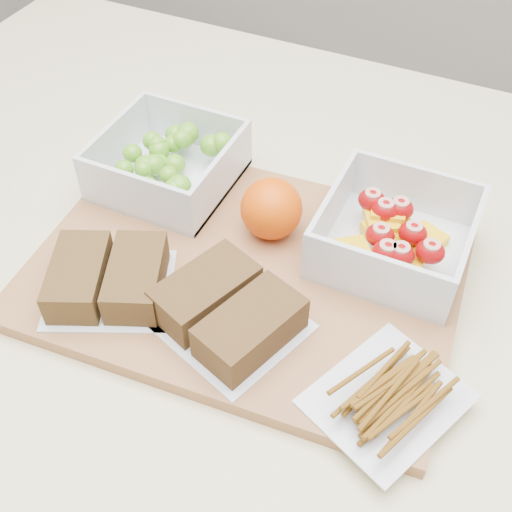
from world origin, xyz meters
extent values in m
cube|color=beige|center=(0.00, 0.00, 0.45)|extent=(1.20, 0.90, 0.90)
cube|color=#A16C42|center=(-0.01, -0.01, 0.91)|extent=(0.44, 0.33, 0.02)
cube|color=silver|center=(-0.14, 0.07, 0.92)|extent=(0.14, 0.14, 0.01)
cube|color=silver|center=(-0.14, 0.14, 0.95)|extent=(0.14, 0.01, 0.06)
cube|color=silver|center=(-0.14, 0.00, 0.95)|extent=(0.14, 0.01, 0.06)
cube|color=silver|center=(-0.08, 0.07, 0.95)|extent=(0.01, 0.13, 0.06)
cube|color=silver|center=(-0.21, 0.07, 0.95)|extent=(0.01, 0.13, 0.06)
sphere|color=#5CA021|center=(-0.16, 0.06, 0.94)|extent=(0.02, 0.02, 0.02)
sphere|color=#5CA021|center=(-0.18, 0.06, 0.95)|extent=(0.02, 0.02, 0.02)
sphere|color=#5CA021|center=(-0.14, 0.10, 0.95)|extent=(0.02, 0.02, 0.02)
sphere|color=#5CA021|center=(-0.14, 0.08, 0.94)|extent=(0.02, 0.02, 0.02)
sphere|color=#5CA021|center=(-0.17, 0.09, 0.95)|extent=(0.02, 0.02, 0.02)
sphere|color=#5CA021|center=(-0.15, 0.07, 0.94)|extent=(0.02, 0.02, 0.02)
sphere|color=#5CA021|center=(-0.16, 0.09, 0.95)|extent=(0.02, 0.02, 0.02)
sphere|color=#5CA021|center=(-0.10, 0.03, 0.96)|extent=(0.03, 0.03, 0.03)
sphere|color=#5CA021|center=(-0.11, 0.11, 0.95)|extent=(0.03, 0.03, 0.03)
sphere|color=#5CA021|center=(-0.14, 0.12, 0.95)|extent=(0.03, 0.03, 0.03)
sphere|color=#5CA021|center=(-0.18, 0.04, 0.95)|extent=(0.02, 0.02, 0.02)
sphere|color=#5CA021|center=(-0.10, 0.12, 0.95)|extent=(0.02, 0.02, 0.02)
sphere|color=#5CA021|center=(-0.14, 0.02, 0.94)|extent=(0.02, 0.02, 0.02)
sphere|color=#5CA021|center=(-0.15, 0.11, 0.95)|extent=(0.02, 0.02, 0.02)
sphere|color=#5CA021|center=(-0.16, 0.08, 0.95)|extent=(0.02, 0.02, 0.02)
sphere|color=#5CA021|center=(-0.14, 0.11, 0.95)|extent=(0.02, 0.02, 0.02)
sphere|color=#5CA021|center=(-0.10, 0.02, 0.95)|extent=(0.03, 0.03, 0.03)
sphere|color=#5CA021|center=(-0.09, 0.03, 0.94)|extent=(0.02, 0.02, 0.02)
sphere|color=#5CA021|center=(-0.15, 0.10, 0.95)|extent=(0.02, 0.02, 0.02)
sphere|color=#5CA021|center=(-0.16, 0.05, 0.94)|extent=(0.02, 0.02, 0.02)
sphere|color=#5CA021|center=(-0.16, 0.12, 0.94)|extent=(0.03, 0.03, 0.03)
sphere|color=#5CA021|center=(-0.12, 0.04, 0.95)|extent=(0.02, 0.02, 0.02)
sphere|color=#5CA021|center=(-0.15, 0.06, 0.94)|extent=(0.02, 0.02, 0.02)
cube|color=silver|center=(0.12, 0.07, 0.92)|extent=(0.14, 0.14, 0.01)
cube|color=silver|center=(0.12, 0.14, 0.95)|extent=(0.14, 0.01, 0.06)
cube|color=silver|center=(0.12, 0.00, 0.95)|extent=(0.14, 0.01, 0.06)
cube|color=silver|center=(0.19, 0.07, 0.95)|extent=(0.01, 0.13, 0.06)
cube|color=silver|center=(0.05, 0.07, 0.95)|extent=(0.01, 0.13, 0.06)
cube|color=#E8AF0C|center=(0.13, 0.05, 0.93)|extent=(0.04, 0.05, 0.01)
cube|color=#E8AF0C|center=(0.11, 0.09, 0.93)|extent=(0.05, 0.06, 0.01)
cube|color=#E8AF0C|center=(0.13, 0.07, 0.93)|extent=(0.05, 0.05, 0.01)
cube|color=#E8AF0C|center=(0.15, 0.09, 0.93)|extent=(0.05, 0.05, 0.01)
cube|color=#E8AF0C|center=(0.10, 0.08, 0.94)|extent=(0.05, 0.05, 0.01)
cube|color=#E8AF0C|center=(0.10, 0.09, 0.95)|extent=(0.04, 0.04, 0.01)
cube|color=#E8AF0C|center=(0.09, 0.03, 0.94)|extent=(0.05, 0.05, 0.01)
cube|color=#E8AF0C|center=(0.14, 0.04, 0.94)|extent=(0.04, 0.04, 0.01)
cube|color=#E8AF0C|center=(0.10, 0.08, 0.93)|extent=(0.05, 0.05, 0.01)
ellipsoid|color=#A50809|center=(0.14, 0.07, 0.95)|extent=(0.03, 0.03, 0.02)
ellipsoid|color=#A50809|center=(0.13, 0.04, 0.95)|extent=(0.03, 0.03, 0.02)
ellipsoid|color=#A50809|center=(0.09, 0.10, 0.95)|extent=(0.03, 0.03, 0.02)
ellipsoid|color=#A50809|center=(0.16, 0.05, 0.95)|extent=(0.03, 0.03, 0.02)
ellipsoid|color=#A50809|center=(0.10, 0.09, 0.95)|extent=(0.03, 0.03, 0.02)
ellipsoid|color=#A50809|center=(0.12, 0.03, 0.95)|extent=(0.03, 0.03, 0.02)
ellipsoid|color=#A50809|center=(0.11, 0.05, 0.95)|extent=(0.03, 0.03, 0.02)
ellipsoid|color=#A50809|center=(0.12, 0.10, 0.95)|extent=(0.03, 0.03, 0.02)
sphere|color=#EC5005|center=(0.00, 0.05, 0.95)|extent=(0.06, 0.06, 0.06)
cube|color=silver|center=(-0.11, -0.10, 0.92)|extent=(0.15, 0.14, 0.00)
cube|color=brown|center=(-0.14, -0.11, 0.94)|extent=(0.08, 0.10, 0.03)
cube|color=brown|center=(-0.09, -0.08, 0.94)|extent=(0.08, 0.10, 0.03)
cube|color=silver|center=(0.01, -0.08, 0.92)|extent=(0.16, 0.15, 0.00)
cube|color=brown|center=(-0.02, -0.07, 0.94)|extent=(0.08, 0.11, 0.04)
cube|color=brown|center=(0.04, -0.09, 0.94)|extent=(0.08, 0.11, 0.04)
cube|color=silver|center=(0.17, -0.10, 0.92)|extent=(0.14, 0.16, 0.00)
camera|label=1|loc=(0.19, -0.40, 1.39)|focal=45.00mm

